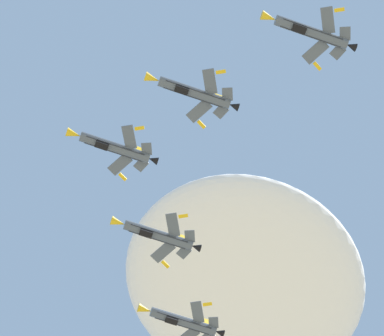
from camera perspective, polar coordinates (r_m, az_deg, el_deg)
name	(u,v)px	position (r m, az deg, el deg)	size (l,w,h in m)	color
cloud_high_distant	(246,283)	(287.41, 3.35, -7.08)	(76.83, 68.35, 20.56)	white
fighter_jet_lead	(113,147)	(154.35, -4.89, 1.31)	(15.75, 10.35, 4.38)	#4C5666
fighter_jet_left_wing	(193,92)	(149.12, 0.05, 4.71)	(15.75, 10.37, 4.37)	#4C5666
fighter_jet_right_wing	(157,235)	(156.41, -2.19, -4.13)	(15.75, 10.37, 4.34)	#4C5666
fighter_jet_left_outer	(310,32)	(147.59, 7.28, 8.35)	(15.75, 10.37, 4.35)	#4C5666
fighter_jet_right_outer	(182,321)	(164.52, -0.63, -9.42)	(15.75, 10.37, 4.36)	#4C5666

